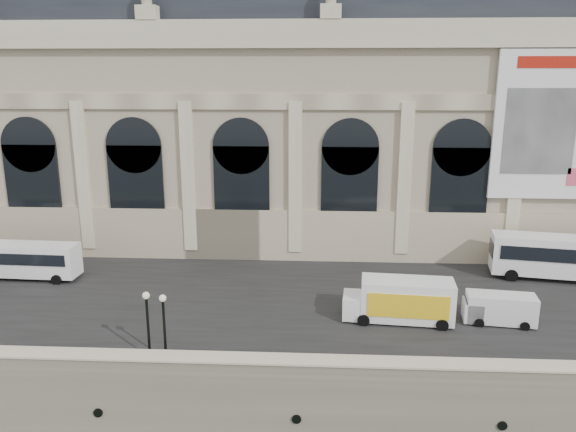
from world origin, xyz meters
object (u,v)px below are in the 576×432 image
Objects in this scene: bus_left at (17,259)px; van_c at (496,309)px; lamp_left at (148,326)px; box_truck at (401,301)px; bus_right at (571,257)px; lamp_right at (164,328)px.

bus_left reaches higher than van_c.
lamp_left is (15.64, -13.41, 0.44)m from bus_left.
box_truck is at bearing 179.87° from van_c.
box_truck is at bearing -150.16° from bus_right.
bus_left is 47.99m from bus_right.
van_c is 6.82m from box_truck.
bus_left is 32.91m from box_truck.
bus_left is at bearing 169.84° from van_c.
bus_left is 2.13× the size of van_c.
lamp_left is at bearing -158.71° from box_truck.
bus_right is at bearing 26.58° from lamp_right.
lamp_left reaches higher than box_truck.
bus_right is 2.59× the size of van_c.
bus_left is 0.82× the size of bus_right.
van_c is 1.15× the size of lamp_left.
bus_left is 2.44× the size of lamp_left.
box_truck is 1.78× the size of lamp_left.
bus_right is at bearing 29.84° from box_truck.
lamp_left is 1.08m from lamp_right.
lamp_left is at bearing -40.60° from bus_left.
bus_right is 12.80m from van_c.
bus_left is at bearing 140.97° from lamp_right.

